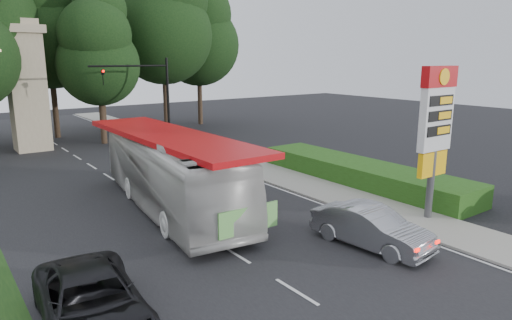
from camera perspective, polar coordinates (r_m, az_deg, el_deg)
ground at (r=14.59m, az=6.43°, el=-16.89°), size 120.00×120.00×0.00m
road_surface at (r=24.06m, az=-13.31°, el=-5.03°), size 14.00×80.00×0.02m
sidewalk_right at (r=28.26m, az=2.73°, el=-1.95°), size 3.00×80.00×0.12m
hedge at (r=27.37m, az=12.94°, el=-1.58°), size 3.00×14.00×1.20m
gas_station_pylon at (r=21.32m, az=21.57°, el=4.41°), size 2.10×0.45×6.85m
traffic_signal_mast at (r=36.32m, az=-12.88°, el=8.38°), size 6.10×0.35×7.20m
monument at (r=39.88m, az=-26.73°, el=8.34°), size 3.00×3.00×10.05m
tree_center_right at (r=45.47m, az=-24.77°, el=16.38°), size 9.24×9.24×18.15m
tree_east_near at (r=48.60m, az=-19.17°, el=14.93°), size 8.12×8.12×15.95m
tree_east_mid at (r=46.81m, az=-11.66°, el=17.51°), size 9.52×9.52×18.70m
tree_far_east at (r=50.79m, az=-7.26°, el=16.13°), size 8.68×8.68×17.05m
tree_monument_right at (r=40.64m, az=-19.20°, el=13.14°), size 6.72×6.72×13.20m
transit_bus at (r=22.24m, az=-10.62°, el=-1.43°), size 4.77×13.55×3.69m
sedan_silver at (r=18.32m, az=14.18°, el=-8.15°), size 2.21×4.97×1.59m
suv_charcoal at (r=13.50m, az=-19.86°, el=-16.44°), size 3.17×5.84×1.55m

